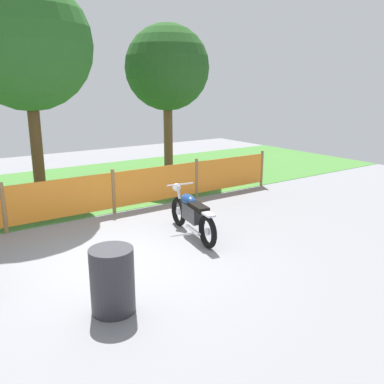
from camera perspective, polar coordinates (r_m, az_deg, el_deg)
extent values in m
cube|color=gray|center=(7.24, -11.13, -9.41)|extent=(24.00, 24.00, 0.02)
cube|color=#427A33|center=(12.25, -21.68, -0.13)|extent=(24.00, 6.07, 0.01)
cylinder|color=olive|center=(9.02, -24.69, -2.06)|extent=(0.08, 0.08, 1.05)
cylinder|color=olive|center=(9.67, -10.86, 0.10)|extent=(0.08, 0.08, 1.05)
cylinder|color=olive|center=(10.81, 0.64, 1.90)|extent=(0.08, 0.08, 1.05)
cylinder|color=olive|center=(12.30, 9.66, 3.26)|extent=(0.08, 0.08, 1.05)
cube|color=orange|center=(9.27, -17.54, -0.83)|extent=(2.29, 0.02, 0.85)
cube|color=orange|center=(10.18, -4.80, 1.17)|extent=(2.29, 0.02, 0.85)
cube|color=orange|center=(11.51, 5.44, 2.73)|extent=(2.29, 0.02, 0.85)
cylinder|color=brown|center=(10.70, -20.74, 5.47)|extent=(0.28, 0.28, 2.75)
sphere|color=#286023|center=(10.63, -21.97, 18.46)|extent=(3.00, 3.00, 3.00)
cylinder|color=brown|center=(13.12, -3.32, 7.40)|extent=(0.28, 0.28, 2.52)
sphere|color=#23511E|center=(13.02, -3.46, 16.88)|extent=(2.57, 2.57, 2.57)
torus|color=black|center=(8.70, -1.88, -2.72)|extent=(0.21, 0.63, 0.62)
cylinder|color=silver|center=(8.70, -1.88, -2.72)|extent=(0.08, 0.14, 0.14)
torus|color=black|center=(7.53, 2.18, -5.53)|extent=(0.21, 0.63, 0.62)
cylinder|color=silver|center=(7.53, 2.18, -5.53)|extent=(0.08, 0.14, 0.14)
cube|color=#38383D|center=(8.02, 0.15, -2.94)|extent=(0.33, 0.62, 0.31)
ellipsoid|color=navy|center=(8.15, -0.52, -1.08)|extent=(0.32, 0.54, 0.21)
cube|color=black|center=(7.75, 0.90, -2.13)|extent=(0.31, 0.57, 0.10)
cube|color=silver|center=(7.42, 2.20, -3.06)|extent=(0.21, 0.37, 0.04)
cylinder|color=silver|center=(8.57, -1.74, -1.03)|extent=(0.09, 0.23, 0.55)
sphere|color=white|center=(8.65, -2.16, 0.65)|extent=(0.20, 0.20, 0.18)
cylinder|color=silver|center=(8.46, -1.66, 1.06)|extent=(0.58, 0.13, 0.03)
cylinder|color=silver|center=(7.79, 0.14, -5.32)|extent=(0.16, 0.54, 0.07)
cylinder|color=#2D2D33|center=(5.57, -11.00, -11.95)|extent=(0.58, 0.58, 0.88)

